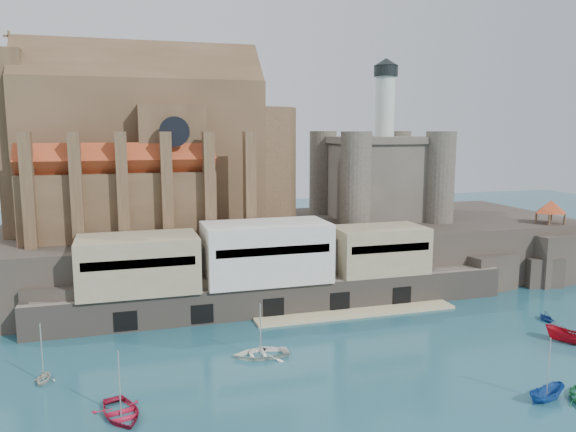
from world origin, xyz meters
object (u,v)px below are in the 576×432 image
(church, at_px, (155,155))
(boat_0, at_px, (121,416))
(castle_keep, at_px, (378,173))
(boat_2, at_px, (546,400))
(pavilion, at_px, (551,208))

(church, height_order, boat_0, church)
(castle_keep, bearing_deg, boat_2, -97.28)
(pavilion, bearing_deg, church, 166.52)
(pavilion, bearing_deg, boat_0, -158.40)
(church, height_order, castle_keep, church)
(church, distance_m, castle_keep, 40.39)
(castle_keep, bearing_deg, pavilion, -30.18)
(castle_keep, relative_size, boat_0, 4.50)
(castle_keep, height_order, boat_0, castle_keep)
(boat_2, bearing_deg, castle_keep, -19.76)
(pavilion, distance_m, boat_0, 79.23)
(castle_keep, distance_m, boat_0, 66.69)
(church, relative_size, pavilion, 7.34)
(church, distance_m, pavilion, 68.65)
(castle_keep, relative_size, pavilion, 4.58)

